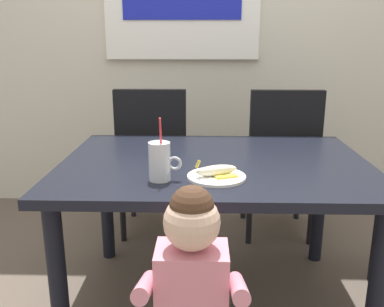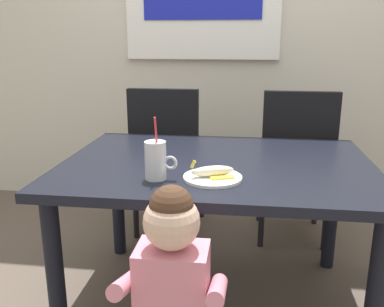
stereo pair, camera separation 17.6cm
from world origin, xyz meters
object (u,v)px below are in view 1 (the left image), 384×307
dining_chair_left (154,154)px  toddler_standing (192,282)px  dining_table (215,180)px  dining_chair_right (280,156)px  peeled_banana (216,171)px  milk_cup (160,163)px  snack_plate (216,177)px

dining_chair_left → toddler_standing: bearing=101.4°
dining_table → dining_chair_right: 0.82m
toddler_standing → peeled_banana: toddler_standing is taller
dining_chair_left → milk_cup: 1.02m
dining_chair_left → peeled_banana: 1.04m
dining_table → dining_chair_left: (-0.36, 0.71, -0.08)m
toddler_standing → dining_chair_right: bearing=69.6°
dining_chair_left → dining_chair_right: (0.79, -0.01, 0.00)m
milk_cup → toddler_standing: bearing=-71.8°
dining_chair_right → peeled_banana: bearing=65.6°
dining_table → milk_cup: milk_cup is taller
dining_chair_left → toddler_standing: dining_chair_left is taller
toddler_standing → snack_plate: bearing=79.1°
milk_cup → snack_plate: 0.23m
dining_table → snack_plate: 0.26m
dining_chair_left → dining_chair_right: size_ratio=1.00×
dining_table → dining_chair_left: size_ratio=1.42×
dining_chair_left → peeled_banana: bearing=110.8°
peeled_banana → dining_chair_right: bearing=65.6°
snack_plate → peeled_banana: 0.03m
toddler_standing → milk_cup: (-0.13, 0.40, 0.26)m
toddler_standing → milk_cup: bearing=108.2°
dining_chair_right → dining_table: bearing=58.7°
toddler_standing → dining_table: bearing=82.8°
snack_plate → milk_cup: bearing=-173.3°
dining_chair_right → milk_cup: bearing=56.4°
dining_chair_left → dining_chair_right: 0.79m
toddler_standing → peeled_banana: size_ratio=4.78×
dining_chair_right → milk_cup: size_ratio=3.83×
toddler_standing → peeled_banana: bearing=78.9°
dining_table → dining_chair_left: dining_chair_left is taller
dining_chair_left → toddler_standing: 1.41m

